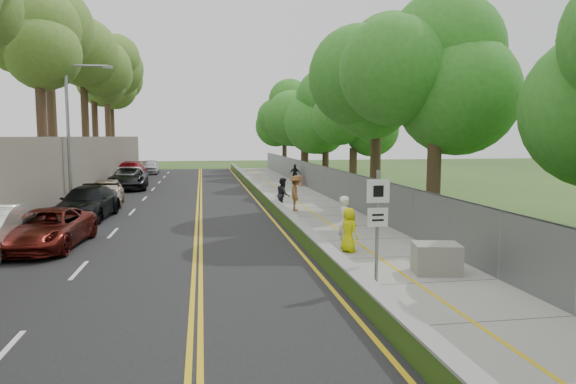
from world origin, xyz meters
TOP-DOWN VIEW (x-y plane):
  - ground at (0.00, 0.00)m, footprint 140.00×140.00m
  - road at (-5.40, 15.00)m, footprint 11.20×66.00m
  - sidewalk at (2.55, 15.00)m, footprint 4.20×66.00m
  - jersey_barrier at (0.25, 15.00)m, footprint 0.42×66.00m
  - rock_embankment at (-13.50, 15.00)m, footprint 5.00×66.00m
  - chainlink_fence at (4.65, 15.00)m, footprint 0.04×66.00m
  - trees_embankment at (-13.00, 15.00)m, footprint 6.40×66.00m
  - trees_fenceside at (7.00, 15.00)m, footprint 7.00×66.00m
  - streetlight at (-10.46, 14.00)m, footprint 2.52×0.22m
  - signpost at (1.05, -3.02)m, footprint 0.62×0.09m
  - construction_barrel at (4.24, 24.74)m, footprint 0.50×0.50m
  - concrete_block at (3.20, -2.10)m, footprint 1.48×1.22m
  - car_2 at (-9.00, 3.38)m, footprint 2.72×5.20m
  - car_3 at (-9.00, 9.96)m, footprint 2.61×5.53m
  - car_4 at (-9.00, 14.99)m, footprint 2.26×4.76m
  - car_5 at (-9.25, 25.18)m, footprint 2.16×4.98m
  - car_6 at (-9.00, 24.24)m, footprint 3.06×6.02m
  - car_7 at (-9.99, 32.41)m, footprint 2.71×5.89m
  - car_8 at (-9.00, 40.55)m, footprint 1.94×4.64m
  - painter_0 at (1.45, 1.00)m, footprint 0.73×0.88m
  - painter_1 at (1.45, 1.43)m, footprint 0.56×0.75m
  - painter_2 at (0.75, 11.02)m, footprint 0.80×0.96m
  - painter_3 at (1.45, 11.06)m, footprint 0.88×1.32m
  - person_far at (4.20, 26.42)m, footprint 1.03×0.70m

SIDE VIEW (x-z plane):
  - ground at x=0.00m, z-range 0.00..0.00m
  - road at x=-5.40m, z-range 0.00..0.04m
  - sidewalk at x=2.55m, z-range 0.00..0.05m
  - jersey_barrier at x=0.25m, z-range 0.00..0.60m
  - construction_barrel at x=4.24m, z-range 0.05..0.87m
  - concrete_block at x=3.20m, z-range 0.05..0.92m
  - car_2 at x=-9.00m, z-range 0.04..1.44m
  - painter_0 at x=1.45m, z-range 0.05..1.59m
  - car_3 at x=-9.00m, z-range 0.04..1.60m
  - car_8 at x=-9.00m, z-range 0.04..1.61m
  - car_4 at x=-9.00m, z-range 0.04..1.61m
  - car_5 at x=-9.25m, z-range 0.04..1.63m
  - car_6 at x=-9.00m, z-range 0.04..1.67m
  - person_far at x=4.20m, z-range 0.05..1.68m
  - car_7 at x=-9.99m, z-range 0.04..1.71m
  - painter_2 at x=0.75m, z-range 0.05..1.84m
  - painter_3 at x=1.45m, z-range 0.05..1.94m
  - painter_1 at x=1.45m, z-range 0.05..1.95m
  - chainlink_fence at x=4.65m, z-range 0.00..2.00m
  - signpost at x=1.05m, z-range 0.41..3.51m
  - rock_embankment at x=-13.50m, z-range 0.00..4.00m
  - streetlight at x=-10.46m, z-range 0.64..8.64m
  - trees_fenceside at x=7.00m, z-range 0.00..14.00m
  - trees_embankment at x=-13.00m, z-range 4.00..17.00m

